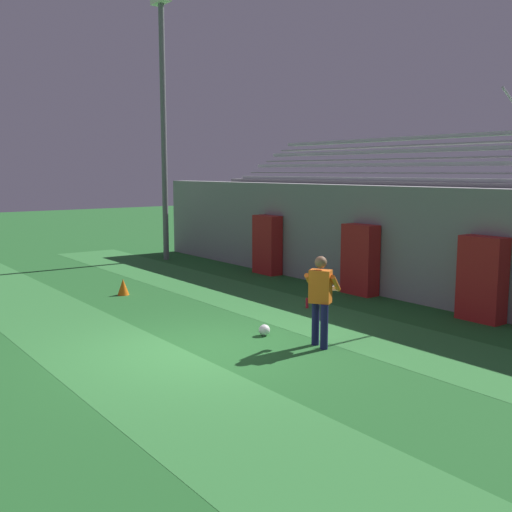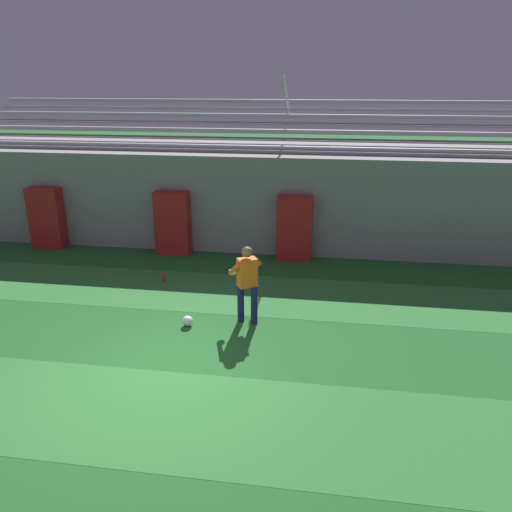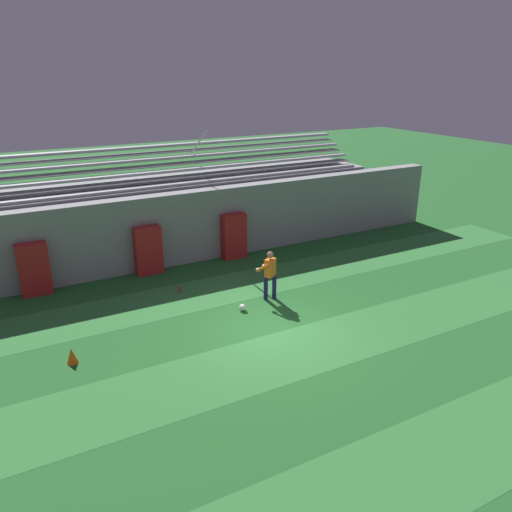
{
  "view_description": "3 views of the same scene",
  "coord_description": "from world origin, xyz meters",
  "px_view_note": "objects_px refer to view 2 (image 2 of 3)",
  "views": [
    {
      "loc": [
        8.85,
        -5.35,
        3.17
      ],
      "look_at": [
        0.28,
        1.07,
        1.65
      ],
      "focal_mm": 42.0,
      "sensor_mm": 36.0,
      "label": 1
    },
    {
      "loc": [
        2.68,
        -7.37,
        4.81
      ],
      "look_at": [
        1.23,
        2.27,
        1.35
      ],
      "focal_mm": 35.0,
      "sensor_mm": 36.0,
      "label": 2
    },
    {
      "loc": [
        -6.43,
        -11.11,
        7.19
      ],
      "look_at": [
        0.67,
        2.07,
        1.54
      ],
      "focal_mm": 35.0,
      "sensor_mm": 36.0,
      "label": 3
    }
  ],
  "objects_px": {
    "padding_pillar_gate_right": "(294,228)",
    "padding_pillar_far_left": "(47,218)",
    "goalkeeper": "(247,280)",
    "water_bottle": "(163,277)",
    "soccer_ball": "(188,321)",
    "padding_pillar_gate_left": "(173,223)"
  },
  "relations": [
    {
      "from": "padding_pillar_gate_left",
      "to": "padding_pillar_far_left",
      "type": "bearing_deg",
      "value": 180.0
    },
    {
      "from": "padding_pillar_gate_left",
      "to": "soccer_ball",
      "type": "distance_m",
      "value": 4.77
    },
    {
      "from": "goalkeeper",
      "to": "water_bottle",
      "type": "xyz_separation_m",
      "value": [
        -2.45,
        1.88,
        -0.83
      ]
    },
    {
      "from": "padding_pillar_far_left",
      "to": "water_bottle",
      "type": "relative_size",
      "value": 7.57
    },
    {
      "from": "padding_pillar_gate_left",
      "to": "padding_pillar_far_left",
      "type": "xyz_separation_m",
      "value": [
        -3.9,
        0.0,
        0.0
      ]
    },
    {
      "from": "padding_pillar_far_left",
      "to": "soccer_ball",
      "type": "xyz_separation_m",
      "value": [
        5.56,
        -4.4,
        -0.8
      ]
    },
    {
      "from": "goalkeeper",
      "to": "water_bottle",
      "type": "height_order",
      "value": "goalkeeper"
    },
    {
      "from": "goalkeeper",
      "to": "water_bottle",
      "type": "relative_size",
      "value": 6.96
    },
    {
      "from": "water_bottle",
      "to": "padding_pillar_gate_right",
      "type": "bearing_deg",
      "value": 34.77
    },
    {
      "from": "padding_pillar_gate_left",
      "to": "soccer_ball",
      "type": "height_order",
      "value": "padding_pillar_gate_left"
    },
    {
      "from": "soccer_ball",
      "to": "water_bottle",
      "type": "distance_m",
      "value": 2.57
    },
    {
      "from": "padding_pillar_gate_right",
      "to": "goalkeeper",
      "type": "xyz_separation_m",
      "value": [
        -0.66,
        -4.04,
        0.05
      ]
    },
    {
      "from": "padding_pillar_far_left",
      "to": "padding_pillar_gate_left",
      "type": "bearing_deg",
      "value": 0.0
    },
    {
      "from": "padding_pillar_gate_right",
      "to": "padding_pillar_far_left",
      "type": "bearing_deg",
      "value": 180.0
    },
    {
      "from": "padding_pillar_gate_left",
      "to": "soccer_ball",
      "type": "bearing_deg",
      "value": -69.33
    },
    {
      "from": "padding_pillar_gate_right",
      "to": "soccer_ball",
      "type": "bearing_deg",
      "value": -112.77
    },
    {
      "from": "padding_pillar_gate_left",
      "to": "padding_pillar_far_left",
      "type": "distance_m",
      "value": 3.9
    },
    {
      "from": "padding_pillar_gate_left",
      "to": "soccer_ball",
      "type": "relative_size",
      "value": 8.26
    },
    {
      "from": "padding_pillar_gate_left",
      "to": "goalkeeper",
      "type": "height_order",
      "value": "padding_pillar_gate_left"
    },
    {
      "from": "goalkeeper",
      "to": "soccer_ball",
      "type": "height_order",
      "value": "goalkeeper"
    },
    {
      "from": "soccer_ball",
      "to": "padding_pillar_far_left",
      "type": "bearing_deg",
      "value": 141.66
    },
    {
      "from": "padding_pillar_gate_right",
      "to": "soccer_ball",
      "type": "relative_size",
      "value": 8.26
    }
  ]
}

